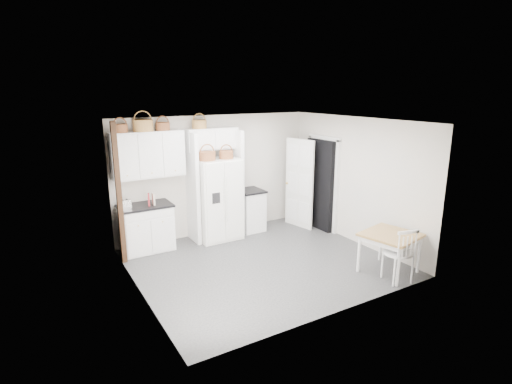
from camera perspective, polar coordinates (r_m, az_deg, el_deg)
floor at (r=7.54m, az=0.96°, el=-10.05°), size 4.50×4.50×0.00m
ceiling at (r=6.88m, az=1.05°, el=10.07°), size 4.50×4.50×0.00m
wall_back at (r=8.82m, az=-5.82°, el=2.43°), size 4.50×0.00×4.50m
wall_left at (r=6.27m, az=-16.84°, el=-3.13°), size 0.00×4.00×4.00m
wall_right at (r=8.46m, az=14.11°, el=1.55°), size 0.00×4.00×4.00m
refrigerator at (r=8.51m, az=-5.54°, el=-1.01°), size 0.90×0.72×1.74m
base_cab_left at (r=8.23m, az=-15.38°, el=-5.06°), size 0.97×0.61×0.90m
base_cab_right at (r=9.08m, az=-0.87°, el=-2.69°), size 0.51×0.61×0.90m
dining_table at (r=7.41m, az=18.48°, el=-8.26°), size 1.02×1.02×0.71m
windsor_chair at (r=7.09m, az=19.67°, el=-8.17°), size 0.58×0.55×1.00m
counter_left at (r=8.09m, az=-15.60°, el=-1.90°), size 1.01×0.66×0.04m
counter_right at (r=8.95m, az=-0.88°, el=0.19°), size 0.55×0.65×0.04m
toaster at (r=7.97m, az=-18.21°, el=-1.61°), size 0.23×0.15×0.15m
cookbook_red at (r=7.99m, az=-15.07°, el=-1.06°), size 0.07×0.16×0.23m
cookbook_cream at (r=8.02m, az=-14.44°, el=-0.99°), size 0.04×0.15×0.22m
basket_upper_a at (r=7.87m, az=-18.83°, el=8.60°), size 0.27×0.27×0.16m
basket_upper_b at (r=7.96m, az=-15.83°, el=9.13°), size 0.38×0.38×0.22m
basket_upper_c at (r=8.07m, az=-13.17°, el=9.13°), size 0.27×0.27×0.16m
basket_bridge_a at (r=8.33m, az=-8.10°, el=9.56°), size 0.30×0.30×0.17m
basket_fridge_a at (r=8.12m, az=-6.98°, el=5.13°), size 0.34×0.34×0.18m
basket_fridge_b at (r=8.29m, az=-4.27°, el=5.33°), size 0.30×0.30×0.16m
upper_cabinet at (r=8.05m, az=-15.18°, el=5.19°), size 1.40×0.34×0.90m
bridge_cabinet at (r=8.47m, az=-6.40°, el=7.58°), size 1.12×0.34×0.45m
fridge_panel_left at (r=8.33m, az=-9.04°, el=0.55°), size 0.08×0.60×2.30m
fridge_panel_right at (r=8.74m, az=-2.82°, el=1.37°), size 0.08×0.60×2.30m
trim_post at (r=7.55m, az=-18.99°, el=-0.35°), size 0.09×0.09×2.60m
doorway_void at (r=9.18m, az=9.25°, el=1.04°), size 0.18×0.85×2.05m
door_slab at (r=9.22m, az=6.20°, el=1.20°), size 0.21×0.79×2.05m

